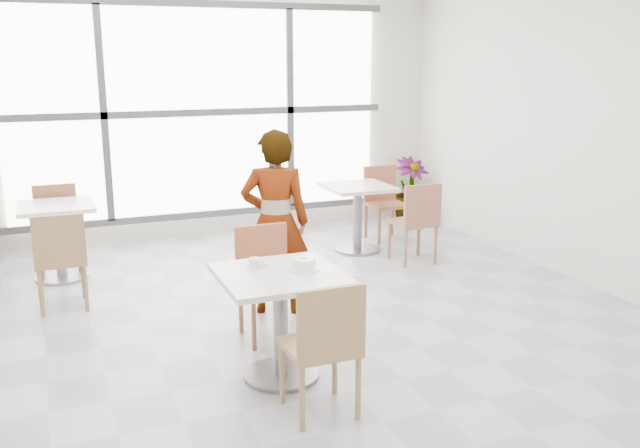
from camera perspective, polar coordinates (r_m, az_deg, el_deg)
name	(u,v)px	position (r m, az deg, el deg)	size (l,w,h in m)	color
floor	(306,340)	(5.42, -1.20, -9.61)	(7.00, 7.00, 0.00)	#9E9EA5
wall_back	(200,112)	(8.36, -9.91, 9.12)	(6.00, 6.00, 0.00)	silver
wall_right	(622,131)	(6.68, 23.73, 7.04)	(7.00, 7.00, 0.00)	silver
window	(201,112)	(8.30, -9.82, 9.09)	(4.60, 0.07, 2.52)	white
main_table	(280,305)	(4.66, -3.30, -6.71)	(0.80, 0.80, 0.75)	silver
chair_near	(324,341)	(4.15, 0.37, -9.66)	(0.42, 0.42, 0.87)	#9F7D4F
chair_far	(266,274)	(5.38, -4.53, -4.13)	(0.42, 0.42, 0.87)	#A25839
oatmeal_bowl	(304,264)	(4.62, -1.36, -3.31)	(0.21, 0.21, 0.09)	white
coffee_cup	(255,263)	(4.69, -5.37, -3.26)	(0.16, 0.13, 0.07)	silver
person	(275,223)	(5.79, -3.72, 0.12)	(0.57, 0.38, 1.57)	black
bg_table_left	(58,231)	(7.19, -20.84, -0.52)	(0.70, 0.70, 0.75)	white
bg_table_right	(358,208)	(7.71, 3.14, 1.29)	(0.70, 0.70, 0.75)	silver
bg_chair_left_near	(60,255)	(6.27, -20.72, -2.40)	(0.42, 0.42, 0.87)	olive
bg_chair_left_far	(57,222)	(7.51, -20.94, 0.16)	(0.42, 0.42, 0.87)	brown
bg_chair_right_near	(417,218)	(7.27, 8.03, 0.52)	(0.42, 0.42, 0.87)	#905946
bg_chair_right_far	(383,198)	(8.26, 5.27, 2.19)	(0.42, 0.42, 0.87)	brown
plant_right	(410,190)	(9.19, 7.47, 2.83)	(0.47, 0.47, 0.85)	#497A43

